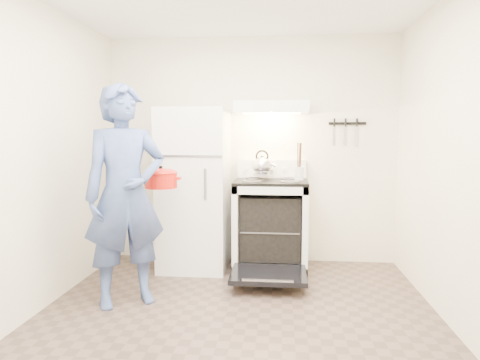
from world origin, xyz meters
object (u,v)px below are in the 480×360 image
object	(u,v)px
refrigerator	(195,189)
dutch_oven	(161,180)
tea_kettle	(262,165)
stove_body	(270,226)
person	(125,195)

from	to	relation	value
refrigerator	dutch_oven	xyz separation A→B (m)	(-0.17, -0.69, 0.16)
refrigerator	tea_kettle	distance (m)	0.77
dutch_oven	stove_body	bearing A→B (deg)	36.10
person	dutch_oven	world-z (taller)	person
stove_body	person	bearing A→B (deg)	-137.77
person	stove_body	bearing A→B (deg)	9.38
refrigerator	stove_body	world-z (taller)	refrigerator
refrigerator	stove_body	distance (m)	0.90
stove_body	refrigerator	bearing A→B (deg)	-178.23
stove_body	dutch_oven	bearing A→B (deg)	-143.90
person	dutch_oven	xyz separation A→B (m)	(0.20, 0.36, 0.09)
refrigerator	tea_kettle	xyz separation A→B (m)	(0.71, 0.13, 0.26)
tea_kettle	stove_body	bearing A→B (deg)	-47.11
refrigerator	person	xyz separation A→B (m)	(-0.37, -1.05, 0.07)
refrigerator	person	bearing A→B (deg)	-109.48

